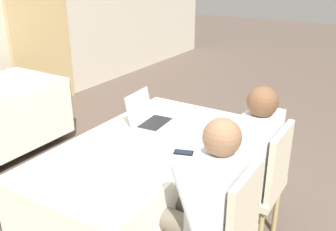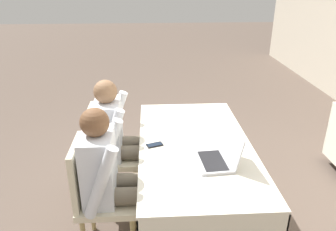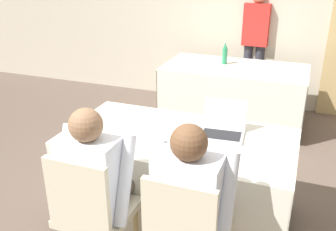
{
  "view_description": "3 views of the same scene",
  "coord_description": "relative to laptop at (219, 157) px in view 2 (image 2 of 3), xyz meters",
  "views": [
    {
      "loc": [
        -1.88,
        -1.39,
        1.88
      ],
      "look_at": [
        0.0,
        -0.22,
        0.98
      ],
      "focal_mm": 40.0,
      "sensor_mm": 36.0,
      "label": 1
    },
    {
      "loc": [
        2.31,
        -0.35,
        2.0
      ],
      "look_at": [
        0.0,
        -0.22,
        0.98
      ],
      "focal_mm": 35.0,
      "sensor_mm": 36.0,
      "label": 2
    },
    {
      "loc": [
        0.81,
        -2.37,
        1.95
      ],
      "look_at": [
        0.0,
        -0.22,
        0.98
      ],
      "focal_mm": 40.0,
      "sensor_mm": 36.0,
      "label": 3
    }
  ],
  "objects": [
    {
      "name": "chair_near_left",
      "position": [
        -0.61,
        -0.88,
        -0.27
      ],
      "size": [
        0.44,
        0.44,
        0.92
      ],
      "rotation": [
        0.0,
        0.0,
        3.14
      ],
      "color": "tan",
      "rests_on": "ground_plane"
    },
    {
      "name": "chair_near_right",
      "position": [
        0.0,
        -0.88,
        -0.27
      ],
      "size": [
        0.44,
        0.44,
        0.92
      ],
      "rotation": [
        0.0,
        0.0,
        3.14
      ],
      "color": "tan",
      "rests_on": "ground_plane"
    },
    {
      "name": "cell_phone",
      "position": [
        -0.28,
        -0.46,
        -0.04
      ],
      "size": [
        0.1,
        0.14,
        0.01
      ],
      "rotation": [
        0.0,
        0.0,
        0.34
      ],
      "color": "black",
      "rests_on": "conference_table_near"
    },
    {
      "name": "person_checkered_shirt",
      "position": [
        -0.61,
        -0.78,
        -0.11
      ],
      "size": [
        0.5,
        0.52,
        1.18
      ],
      "rotation": [
        0.0,
        0.0,
        3.14
      ],
      "color": "#665B4C",
      "rests_on": "ground_plane"
    },
    {
      "name": "laptop",
      "position": [
        0.0,
        0.0,
        0.0
      ],
      "size": [
        0.34,
        0.31,
        0.24
      ],
      "rotation": [
        0.0,
        0.0,
        0.08
      ],
      "color": "#B7B7BC",
      "rests_on": "conference_table_near"
    },
    {
      "name": "paper_beside_laptop",
      "position": [
        0.14,
        -0.26,
        -0.05
      ],
      "size": [
        0.31,
        0.35,
        0.0
      ],
      "rotation": [
        0.0,
        0.0,
        -0.39
      ],
      "color": "white",
      "rests_on": "conference_table_near"
    },
    {
      "name": "person_white_shirt",
      "position": [
        0.0,
        -0.78,
        -0.11
      ],
      "size": [
        0.5,
        0.52,
        1.18
      ],
      "rotation": [
        0.0,
        0.0,
        3.14
      ],
      "color": "#665B4C",
      "rests_on": "ground_plane"
    },
    {
      "name": "ground_plane",
      "position": [
        -0.3,
        -0.13,
        -0.77
      ],
      "size": [
        24.0,
        24.0,
        0.0
      ],
      "primitive_type": "plane",
      "color": "brown"
    },
    {
      "name": "conference_table_near",
      "position": [
        -0.3,
        -0.13,
        -0.22
      ],
      "size": [
        1.71,
        0.9,
        0.73
      ],
      "color": "silver",
      "rests_on": "ground_plane"
    }
  ]
}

